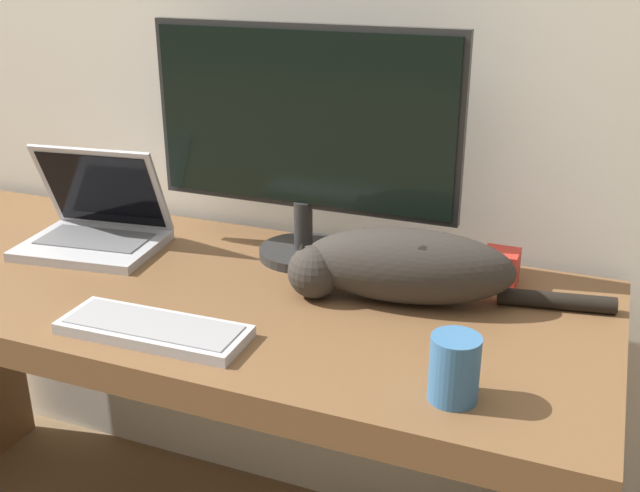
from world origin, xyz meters
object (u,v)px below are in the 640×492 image
object	(u,v)px
coffee_mug	(454,368)
cat	(402,265)
laptop	(96,227)
external_keyboard	(154,329)
monitor	(303,135)

from	to	relation	value
coffee_mug	cat	bearing A→B (deg)	119.51
coffee_mug	laptop	bearing A→B (deg)	160.73
coffee_mug	external_keyboard	bearing A→B (deg)	179.87
laptop	external_keyboard	xyz separation A→B (m)	(0.35, -0.30, -0.03)
laptop	cat	size ratio (longest dim) A/B	0.53
coffee_mug	monitor	bearing A→B (deg)	134.74
laptop	cat	distance (m)	0.71
external_keyboard	laptop	bearing A→B (deg)	137.47
laptop	external_keyboard	size ratio (longest dim) A/B	0.94
external_keyboard	coffee_mug	bearing A→B (deg)	-1.71
external_keyboard	coffee_mug	xyz separation A→B (m)	(0.52, -0.00, 0.04)
external_keyboard	coffee_mug	world-z (taller)	coffee_mug
monitor	cat	size ratio (longest dim) A/B	1.11
monitor	external_keyboard	size ratio (longest dim) A/B	1.95
external_keyboard	cat	bearing A→B (deg)	37.61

